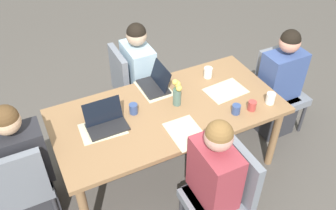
% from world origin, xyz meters
% --- Properties ---
extents(ground_plane, '(10.00, 10.00, 0.00)m').
position_xyz_m(ground_plane, '(0.00, 0.00, 0.00)').
color(ground_plane, '#4C4742').
extents(dining_table, '(1.99, 0.97, 0.73)m').
position_xyz_m(dining_table, '(0.00, 0.00, 0.66)').
color(dining_table, olive).
rests_on(dining_table, ground_plane).
extents(chair_head_right_left_near, '(0.44, 0.44, 0.90)m').
position_xyz_m(chair_head_right_left_near, '(1.32, 0.08, 0.50)').
color(chair_head_right_left_near, slate).
rests_on(chair_head_right_left_near, ground_plane).
extents(person_head_right_left_near, '(0.40, 0.36, 1.19)m').
position_xyz_m(person_head_right_left_near, '(1.26, 0.00, 0.53)').
color(person_head_right_left_near, '#2D2D33').
rests_on(person_head_right_left_near, ground_plane).
extents(chair_near_left_mid, '(0.44, 0.44, 0.90)m').
position_xyz_m(chair_near_left_mid, '(0.08, -0.82, 0.50)').
color(chair_near_left_mid, slate).
rests_on(chair_near_left_mid, ground_plane).
extents(person_near_left_mid, '(0.36, 0.40, 1.19)m').
position_xyz_m(person_near_left_mid, '(0.00, -0.76, 0.53)').
color(person_near_left_mid, '#2D2D33').
rests_on(person_near_left_mid, ground_plane).
extents(chair_head_left_left_far, '(0.44, 0.44, 0.90)m').
position_xyz_m(chair_head_left_left_far, '(-1.30, -0.04, 0.50)').
color(chair_head_left_left_far, slate).
rests_on(chair_head_left_left_far, ground_plane).
extents(person_head_left_left_far, '(0.40, 0.36, 1.19)m').
position_xyz_m(person_head_left_left_far, '(-1.24, 0.03, 0.53)').
color(person_head_left_left_far, '#2D2D33').
rests_on(person_head_left_left_far, ground_plane).
extents(chair_far_right_near, '(0.44, 0.44, 0.90)m').
position_xyz_m(chair_far_right_near, '(-0.04, 0.81, 0.50)').
color(chair_far_right_near, slate).
rests_on(chair_far_right_near, ground_plane).
extents(person_far_right_near, '(0.36, 0.40, 1.19)m').
position_xyz_m(person_far_right_near, '(0.04, 0.75, 0.53)').
color(person_far_right_near, '#2D2D33').
rests_on(person_far_right_near, ground_plane).
extents(flower_vase, '(0.08, 0.09, 0.27)m').
position_xyz_m(flower_vase, '(0.10, 0.03, 0.87)').
color(flower_vase, '#4C6B60').
rests_on(flower_vase, dining_table).
extents(placemat_head_right_left_near, '(0.38, 0.29, 0.00)m').
position_xyz_m(placemat_head_right_left_near, '(0.59, 0.00, 0.73)').
color(placemat_head_right_left_near, beige).
rests_on(placemat_head_right_left_near, dining_table).
extents(placemat_near_left_mid, '(0.26, 0.36, 0.00)m').
position_xyz_m(placemat_near_left_mid, '(0.00, -0.33, 0.73)').
color(placemat_near_left_mid, beige).
rests_on(placemat_near_left_mid, dining_table).
extents(placemat_head_left_left_far, '(0.37, 0.28, 0.00)m').
position_xyz_m(placemat_head_left_left_far, '(-0.58, 0.01, 0.73)').
color(placemat_head_left_left_far, beige).
rests_on(placemat_head_left_left_far, dining_table).
extents(placemat_far_right_near, '(0.27, 0.37, 0.00)m').
position_xyz_m(placemat_far_right_near, '(0.02, 0.33, 0.73)').
color(placemat_far_right_near, beige).
rests_on(placemat_far_right_near, dining_table).
extents(laptop_far_right_near, '(0.22, 0.32, 0.21)m').
position_xyz_m(laptop_far_right_near, '(0.04, 0.34, 0.78)').
color(laptop_far_right_near, black).
rests_on(laptop_far_right_near, dining_table).
extents(laptop_head_left_left_far, '(0.32, 0.22, 0.21)m').
position_xyz_m(laptop_head_left_left_far, '(-0.55, 0.04, 0.78)').
color(laptop_head_left_left_far, black).
rests_on(laptop_head_left_left_far, dining_table).
extents(coffee_mug_near_left, '(0.08, 0.08, 0.10)m').
position_xyz_m(coffee_mug_near_left, '(0.84, -0.32, 0.78)').
color(coffee_mug_near_left, white).
rests_on(coffee_mug_near_left, dining_table).
extents(coffee_mug_near_right, '(0.07, 0.07, 0.09)m').
position_xyz_m(coffee_mug_near_right, '(0.65, -0.32, 0.77)').
color(coffee_mug_near_right, '#AD3D38').
rests_on(coffee_mug_near_right, dining_table).
extents(coffee_mug_centre_left, '(0.08, 0.08, 0.10)m').
position_xyz_m(coffee_mug_centre_left, '(0.56, 0.26, 0.78)').
color(coffee_mug_centre_left, white).
rests_on(coffee_mug_centre_left, dining_table).
extents(coffee_mug_centre_right, '(0.07, 0.07, 0.09)m').
position_xyz_m(coffee_mug_centre_right, '(-0.28, 0.09, 0.78)').
color(coffee_mug_centre_right, '#33477A').
rests_on(coffee_mug_centre_right, dining_table).
extents(coffee_mug_far_left, '(0.07, 0.07, 0.08)m').
position_xyz_m(coffee_mug_far_left, '(0.50, -0.30, 0.77)').
color(coffee_mug_far_left, '#33477A').
rests_on(coffee_mug_far_left, dining_table).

